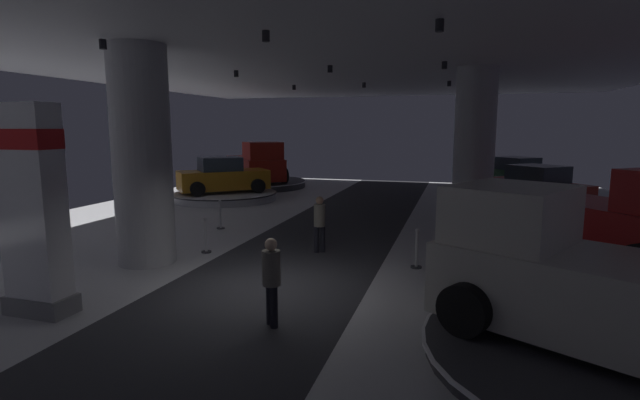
# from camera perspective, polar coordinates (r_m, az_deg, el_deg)

# --- Properties ---
(ground) EXTENTS (24.00, 44.00, 0.06)m
(ground) POSITION_cam_1_polar(r_m,az_deg,el_deg) (10.65, -6.77, -10.59)
(ground) COLOR #B2B2B7
(ceiling_with_spotlights) EXTENTS (24.00, 44.00, 0.39)m
(ceiling_with_spotlights) POSITION_cam_1_polar(r_m,az_deg,el_deg) (10.27, -7.36, 20.25)
(ceiling_with_spotlights) COLOR silver
(column_left) EXTENTS (1.45, 1.45, 5.50)m
(column_left) POSITION_cam_1_polar(r_m,az_deg,el_deg) (12.90, -20.53, 4.89)
(column_left) COLOR #ADADB2
(column_left) RESTS_ON ground
(column_right) EXTENTS (1.37, 1.37, 5.50)m
(column_right) POSITION_cam_1_polar(r_m,az_deg,el_deg) (17.35, 17.96, 5.85)
(column_right) COLOR #ADADB2
(column_right) RESTS_ON ground
(brand_sign_pylon) EXTENTS (1.27, 0.66, 3.92)m
(brand_sign_pylon) POSITION_cam_1_polar(r_m,az_deg,el_deg) (10.19, -31.13, -0.77)
(brand_sign_pylon) COLOR slate
(brand_sign_pylon) RESTS_ON ground
(display_platform_far_right) EXTENTS (6.12, 6.12, 0.30)m
(display_platform_far_right) POSITION_cam_1_polar(r_m,az_deg,el_deg) (20.92, 24.04, -1.19)
(display_platform_far_right) COLOR silver
(display_platform_far_right) RESTS_ON ground
(display_car_far_right) EXTENTS (4.11, 4.36, 1.71)m
(display_car_far_right) POSITION_cam_1_polar(r_m,az_deg,el_deg) (20.77, 24.26, 1.23)
(display_car_far_right) COLOR maroon
(display_car_far_right) RESTS_ON display_platform_far_right
(display_platform_near_right) EXTENTS (5.68, 5.68, 0.22)m
(display_platform_near_right) POSITION_cam_1_polar(r_m,az_deg,el_deg) (8.64, 31.91, -15.53)
(display_platform_near_right) COLOR #333338
(display_platform_near_right) RESTS_ON ground
(pickup_truck_near_right) EXTENTS (5.66, 4.50, 2.30)m
(pickup_truck_near_right) POSITION_cam_1_polar(r_m,az_deg,el_deg) (8.36, 30.32, -8.65)
(pickup_truck_near_right) COLOR silver
(pickup_truck_near_right) RESTS_ON display_platform_near_right
(display_platform_deep_left) EXTENTS (6.04, 6.04, 0.38)m
(display_platform_deep_left) POSITION_cam_1_polar(r_m,az_deg,el_deg) (28.42, -7.77, 1.99)
(display_platform_deep_left) COLOR #333338
(display_platform_deep_left) RESTS_ON ground
(pickup_truck_deep_left) EXTENTS (5.01, 5.42, 2.30)m
(pickup_truck_deep_left) POSITION_cam_1_polar(r_m,az_deg,el_deg) (28.00, -7.64, 4.16)
(pickup_truck_deep_left) COLOR maroon
(pickup_truck_deep_left) RESTS_ON display_platform_deep_left
(display_platform_mid_right) EXTENTS (5.68, 5.68, 0.27)m
(display_platform_mid_right) POSITION_cam_1_polar(r_m,az_deg,el_deg) (14.04, 30.32, -6.24)
(display_platform_mid_right) COLOR #333338
(display_platform_mid_right) RESTS_ON ground
(pickup_truck_mid_right) EXTENTS (4.91, 5.47, 2.30)m
(pickup_truck_mid_right) POSITION_cam_1_polar(r_m,az_deg,el_deg) (13.64, 31.71, -2.22)
(pickup_truck_mid_right) COLOR red
(pickup_truck_mid_right) RESTS_ON display_platform_mid_right
(display_platform_far_left) EXTENTS (5.14, 5.14, 0.37)m
(display_platform_far_left) POSITION_cam_1_polar(r_m,az_deg,el_deg) (23.61, -11.43, 0.53)
(display_platform_far_left) COLOR #B7B7BC
(display_platform_far_left) RESTS_ON ground
(display_car_far_left) EXTENTS (4.35, 4.12, 1.71)m
(display_car_far_left) POSITION_cam_1_polar(r_m,az_deg,el_deg) (23.49, -11.57, 2.76)
(display_car_far_left) COLOR #B77519
(display_car_far_left) RESTS_ON display_platform_far_left
(display_platform_deep_right) EXTENTS (5.41, 5.41, 0.23)m
(display_platform_deep_right) POSITION_cam_1_polar(r_m,az_deg,el_deg) (27.35, 22.06, 1.01)
(display_platform_deep_right) COLOR silver
(display_platform_deep_right) RESTS_ON ground
(display_car_deep_right) EXTENTS (4.08, 4.38, 1.71)m
(display_car_deep_right) POSITION_cam_1_polar(r_m,az_deg,el_deg) (27.24, 22.20, 2.81)
(display_car_deep_right) COLOR #2D5638
(display_car_deep_right) RESTS_ON display_platform_deep_right
(visitor_walking_near) EXTENTS (0.32, 0.32, 1.59)m
(visitor_walking_near) POSITION_cam_1_polar(r_m,az_deg,el_deg) (13.28, -0.05, -2.49)
(visitor_walking_near) COLOR black
(visitor_walking_near) RESTS_ON ground
(visitor_walking_far) EXTENTS (0.32, 0.32, 1.59)m
(visitor_walking_far) POSITION_cam_1_polar(r_m,az_deg,el_deg) (8.44, -5.83, -9.10)
(visitor_walking_far) COLOR black
(visitor_walking_far) RESTS_ON ground
(stanchion_a) EXTENTS (0.28, 0.28, 1.01)m
(stanchion_a) POSITION_cam_1_polar(r_m,az_deg,el_deg) (16.84, -11.83, -2.14)
(stanchion_a) COLOR #333338
(stanchion_a) RESTS_ON ground
(stanchion_b) EXTENTS (0.28, 0.28, 1.01)m
(stanchion_b) POSITION_cam_1_polar(r_m,az_deg,el_deg) (12.18, 11.48, -6.28)
(stanchion_b) COLOR #333338
(stanchion_b) RESTS_ON ground
(stanchion_c) EXTENTS (0.28, 0.28, 1.01)m
(stanchion_c) POSITION_cam_1_polar(r_m,az_deg,el_deg) (13.74, -13.49, -4.63)
(stanchion_c) COLOR #333338
(stanchion_c) RESTS_ON ground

